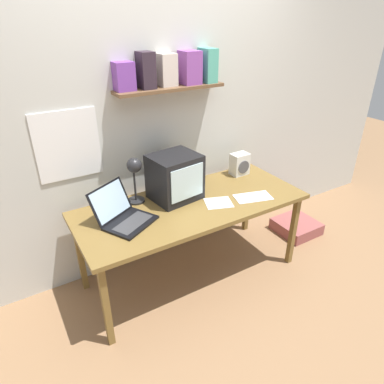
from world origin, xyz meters
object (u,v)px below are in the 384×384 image
(loose_paper_near_monitor, at_px, (253,197))
(space_heater, at_px, (240,164))
(desk_lamp, at_px, (134,172))
(crt_monitor, at_px, (175,177))
(corner_desk, at_px, (192,209))
(floor_cushion, at_px, (296,226))
(juice_glass, at_px, (106,204))
(loose_paper_near_laptop, at_px, (219,203))
(laptop, at_px, (122,214))

(loose_paper_near_monitor, bearing_deg, space_heater, 66.25)
(loose_paper_near_monitor, bearing_deg, desk_lamp, 156.05)
(crt_monitor, xyz_separation_m, loose_paper_near_monitor, (0.54, -0.33, -0.18))
(corner_desk, height_order, desk_lamp, desk_lamp)
(floor_cushion, bearing_deg, crt_monitor, 173.64)
(corner_desk, relative_size, floor_cushion, 4.61)
(juice_glass, distance_m, loose_paper_near_laptop, 0.87)
(corner_desk, relative_size, loose_paper_near_laptop, 7.10)
(corner_desk, bearing_deg, juice_glass, 159.01)
(corner_desk, xyz_separation_m, loose_paper_near_monitor, (0.48, -0.17, 0.06))
(space_heater, distance_m, floor_cushion, 1.01)
(laptop, distance_m, juice_glass, 0.21)
(laptop, height_order, desk_lamp, desk_lamp)
(corner_desk, bearing_deg, desk_lamp, 151.50)
(juice_glass, height_order, loose_paper_near_laptop, juice_glass)
(loose_paper_near_laptop, bearing_deg, laptop, 169.27)
(loose_paper_near_laptop, distance_m, floor_cushion, 1.29)
(space_heater, relative_size, loose_paper_near_monitor, 0.61)
(corner_desk, bearing_deg, crt_monitor, 113.82)
(floor_cushion, bearing_deg, space_heater, 158.38)
(crt_monitor, xyz_separation_m, space_heater, (0.73, 0.10, -0.08))
(crt_monitor, distance_m, laptop, 0.53)
(corner_desk, xyz_separation_m, laptop, (-0.57, 0.03, 0.12))
(crt_monitor, xyz_separation_m, floor_cushion, (1.35, -0.15, -0.84))
(laptop, height_order, floor_cushion, laptop)
(desk_lamp, xyz_separation_m, space_heater, (1.04, 0.04, -0.18))
(laptop, distance_m, space_heater, 1.25)
(loose_paper_near_monitor, bearing_deg, loose_paper_near_laptop, 167.18)
(loose_paper_near_laptop, bearing_deg, space_heater, 36.30)
(space_heater, bearing_deg, loose_paper_near_monitor, -115.08)
(crt_monitor, bearing_deg, juice_glass, 163.56)
(crt_monitor, relative_size, laptop, 0.85)
(crt_monitor, distance_m, loose_paper_near_laptop, 0.40)
(juice_glass, height_order, floor_cushion, juice_glass)
(corner_desk, height_order, juice_glass, juice_glass)
(desk_lamp, distance_m, loose_paper_near_laptop, 0.70)
(space_heater, bearing_deg, loose_paper_near_laptop, -145.03)
(space_heater, bearing_deg, desk_lamp, -179.09)
(desk_lamp, distance_m, loose_paper_near_monitor, 0.98)
(loose_paper_near_monitor, height_order, floor_cushion, loose_paper_near_monitor)
(loose_paper_near_monitor, bearing_deg, juice_glass, 159.40)
(corner_desk, relative_size, juice_glass, 14.43)
(crt_monitor, relative_size, desk_lamp, 1.02)
(juice_glass, relative_size, floor_cushion, 0.32)
(corner_desk, height_order, loose_paper_near_laptop, loose_paper_near_laptop)
(space_heater, bearing_deg, juice_glass, 179.10)
(crt_monitor, distance_m, loose_paper_near_monitor, 0.66)
(crt_monitor, xyz_separation_m, loose_paper_near_laptop, (0.25, -0.26, -0.18))
(desk_lamp, distance_m, juice_glass, 0.33)
(floor_cushion, bearing_deg, loose_paper_near_laptop, -174.41)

